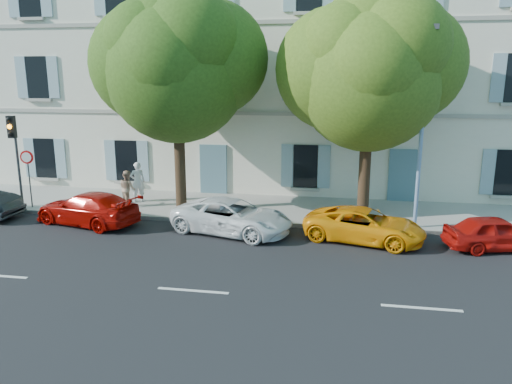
% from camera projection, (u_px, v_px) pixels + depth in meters
% --- Properties ---
extents(ground, '(90.00, 90.00, 0.00)m').
position_uv_depth(ground, '(227.00, 243.00, 17.44)').
color(ground, black).
extents(sidewalk, '(36.00, 4.50, 0.15)m').
position_uv_depth(sidewalk, '(250.00, 208.00, 21.69)').
color(sidewalk, '#A09E96').
rests_on(sidewalk, ground).
extents(kerb, '(36.00, 0.16, 0.16)m').
position_uv_depth(kerb, '(240.00, 222.00, 19.61)').
color(kerb, '#9E998E').
rests_on(kerb, ground).
extents(building, '(28.00, 7.00, 12.00)m').
position_uv_depth(building, '(270.00, 69.00, 25.83)').
color(building, silver).
rests_on(building, ground).
extents(car_red_coupe, '(4.67, 2.86, 1.27)m').
position_uv_depth(car_red_coupe, '(87.00, 208.00, 19.52)').
color(car_red_coupe, '#A70B04').
rests_on(car_red_coupe, ground).
extents(car_white_coupe, '(4.90, 3.20, 1.26)m').
position_uv_depth(car_white_coupe, '(232.00, 216.00, 18.44)').
color(car_white_coupe, white).
rests_on(car_white_coupe, ground).
extents(car_yellow_supercar, '(4.53, 2.90, 1.16)m').
position_uv_depth(car_yellow_supercar, '(365.00, 225.00, 17.53)').
color(car_yellow_supercar, '#FC9B0A').
rests_on(car_yellow_supercar, ground).
extents(car_red_hatchback, '(3.62, 2.12, 1.16)m').
position_uv_depth(car_red_hatchback, '(496.00, 233.00, 16.69)').
color(car_red_hatchback, '#AD0F0A').
rests_on(car_red_hatchback, ground).
extents(tree_left, '(5.72, 5.72, 8.86)m').
position_uv_depth(tree_left, '(177.00, 72.00, 19.83)').
color(tree_left, '#3A2819').
rests_on(tree_left, sidewalk).
extents(tree_right, '(5.53, 5.53, 8.53)m').
position_uv_depth(tree_right, '(369.00, 78.00, 18.60)').
color(tree_right, '#3A2819').
rests_on(tree_right, sidewalk).
extents(traffic_light, '(0.32, 0.44, 3.93)m').
position_uv_depth(traffic_light, '(14.00, 142.00, 20.94)').
color(traffic_light, '#383A3D').
rests_on(traffic_light, sidewalk).
extents(road_sign, '(0.57, 0.11, 2.47)m').
position_uv_depth(road_sign, '(28.00, 167.00, 21.16)').
color(road_sign, '#383A3D').
rests_on(road_sign, sidewalk).
extents(street_lamp, '(0.30, 1.55, 7.26)m').
position_uv_depth(street_lamp, '(423.00, 117.00, 17.66)').
color(street_lamp, '#7293BF').
rests_on(street_lamp, sidewalk).
extents(pedestrian_a, '(0.78, 0.70, 1.80)m').
position_uv_depth(pedestrian_a, '(138.00, 182.00, 22.36)').
color(pedestrian_a, silver).
rests_on(pedestrian_a, sidewalk).
extents(pedestrian_b, '(0.97, 0.95, 1.58)m').
position_uv_depth(pedestrian_b, '(128.00, 188.00, 21.57)').
color(pedestrian_b, tan).
rests_on(pedestrian_b, sidewalk).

